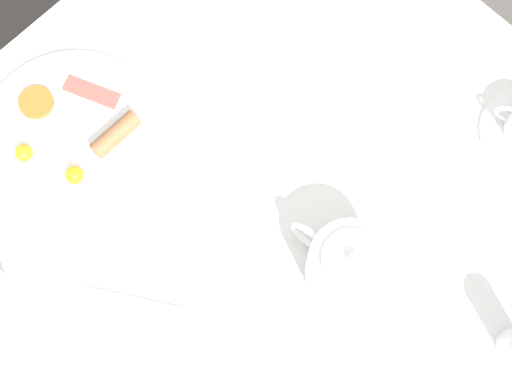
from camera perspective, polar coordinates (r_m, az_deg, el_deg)
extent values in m
plane|color=#4C4742|center=(1.87, 0.00, -6.45)|extent=(8.00, 8.00, 0.00)
cube|color=silver|center=(1.16, 0.00, -0.48)|extent=(0.99, 1.06, 0.03)
cylinder|color=white|center=(1.22, -14.60, 4.48)|extent=(0.30, 0.30, 0.01)
cylinder|color=white|center=(1.21, -17.93, 2.81)|extent=(0.06, 0.06, 0.00)
sphere|color=yellow|center=(1.21, -18.08, 2.97)|extent=(0.03, 0.03, 0.03)
cylinder|color=white|center=(1.18, -14.18, 1.15)|extent=(0.06, 0.06, 0.00)
sphere|color=yellow|center=(1.17, -14.31, 1.30)|extent=(0.03, 0.03, 0.03)
cylinder|color=brown|center=(1.18, -11.18, 4.53)|extent=(0.03, 0.09, 0.03)
cube|color=#B74C42|center=(1.23, -13.01, 7.79)|extent=(0.10, 0.06, 0.01)
cylinder|color=#D16023|center=(1.24, -17.18, 6.86)|extent=(0.06, 0.06, 0.01)
cylinder|color=white|center=(1.08, 7.35, -5.87)|extent=(0.13, 0.13, 0.10)
cylinder|color=white|center=(1.03, 7.71, -5.36)|extent=(0.09, 0.09, 0.01)
sphere|color=white|center=(1.02, 7.80, -5.22)|extent=(0.02, 0.02, 0.02)
cone|color=white|center=(1.08, 10.75, -8.32)|extent=(0.06, 0.02, 0.05)
torus|color=white|center=(1.09, 4.53, -3.68)|extent=(0.08, 0.02, 0.08)
torus|color=white|center=(1.23, 19.54, 5.88)|extent=(0.04, 0.02, 0.05)
cube|color=silver|center=(1.20, 1.95, 6.53)|extent=(0.20, 0.08, 0.00)
cube|color=silver|center=(1.13, -9.97, -8.57)|extent=(0.15, 0.10, 0.00)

